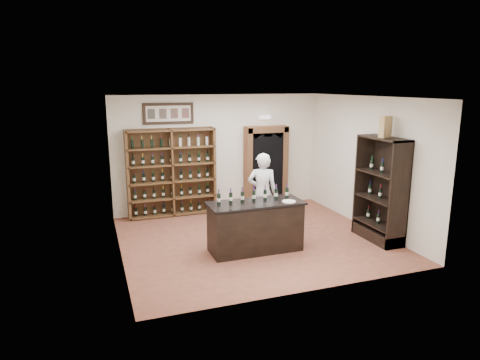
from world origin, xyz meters
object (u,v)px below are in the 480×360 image
Objects in this scene: side_cabinet at (381,205)px; wine_crate at (385,127)px; tasting_counter at (255,227)px; counter_bottle_0 at (219,199)px; wine_shelf at (171,172)px; shopkeeper at (262,193)px.

side_cabinet is 1.66m from wine_crate.
tasting_counter is 0.95m from counter_bottle_0.
wine_crate reaches higher than wine_shelf.
wine_crate is at bearing -6.79° from tasting_counter.
wine_crate is (2.11, -1.35, 1.52)m from shopkeeper.
tasting_counter is 6.27× the size of counter_bottle_0.
tasting_counter is 3.31m from wine_crate.
wine_crate is (2.68, -0.32, 1.92)m from tasting_counter.
wine_crate reaches higher than shopkeeper.
shopkeeper is (1.67, -1.91, -0.20)m from wine_shelf.
side_cabinet reaches higher than tasting_counter.
counter_bottle_0 is at bearing 152.12° from wine_crate.
counter_bottle_0 is 0.17× the size of shopkeeper.
tasting_counter is 1.24m from shopkeeper.
side_cabinet is (3.44, -0.39, -0.35)m from counter_bottle_0.
counter_bottle_0 is 1.61m from shopkeeper.
counter_bottle_0 is at bearing 173.47° from side_cabinet.
tasting_counter is (1.10, -2.93, -0.61)m from wine_shelf.
wine_crate is at bearing -40.71° from wine_shelf.
counter_bottle_0 is at bearing 58.21° from shopkeeper.
shopkeeper is at bearing 148.37° from side_cabinet.
tasting_counter is at bearing -7.46° from counter_bottle_0.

